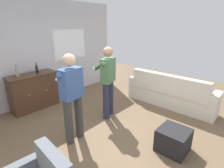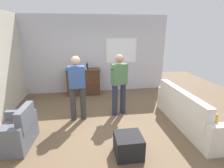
% 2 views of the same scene
% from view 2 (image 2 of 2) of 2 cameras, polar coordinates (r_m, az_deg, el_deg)
% --- Properties ---
extents(ground, '(10.40, 10.40, 0.00)m').
position_cam_2_polar(ground, '(4.50, -2.21, -13.15)').
color(ground, brown).
extents(wall_back_with_window, '(5.20, 0.15, 2.80)m').
position_cam_2_polar(wall_back_with_window, '(6.59, -4.73, 9.60)').
color(wall_back_with_window, silver).
rests_on(wall_back_with_window, ground).
extents(couch, '(0.57, 2.37, 0.92)m').
position_cam_2_polar(couch, '(4.68, 22.91, -8.55)').
color(couch, silver).
rests_on(couch, ground).
extents(armchair, '(0.71, 0.93, 0.85)m').
position_cam_2_polar(armchair, '(4.13, -28.75, -13.81)').
color(armchair, slate).
rests_on(armchair, ground).
extents(sideboard_cabinet, '(1.20, 0.49, 0.94)m').
position_cam_2_polar(sideboard_cabinet, '(6.42, -9.26, 0.70)').
color(sideboard_cabinet, '#472D1E').
rests_on(sideboard_cabinet, ground).
extents(bottle_wine_green, '(0.06, 0.06, 0.28)m').
position_cam_2_polar(bottle_wine_green, '(6.27, -8.11, 5.77)').
color(bottle_wine_green, black).
rests_on(bottle_wine_green, sideboard_cabinet).
extents(bottle_liquor_amber, '(0.07, 0.07, 0.29)m').
position_cam_2_polar(bottle_liquor_amber, '(6.35, -12.27, 5.68)').
color(bottle_liquor_amber, gray).
rests_on(bottle_liquor_amber, sideboard_cabinet).
extents(ottoman, '(0.50, 0.50, 0.41)m').
position_cam_2_polar(ottoman, '(3.48, 5.36, -19.27)').
color(ottoman, black).
rests_on(ottoman, ground).
extents(person_standing_left, '(0.56, 0.49, 1.68)m').
position_cam_2_polar(person_standing_left, '(4.49, -11.36, -0.42)').
color(person_standing_left, '#383838').
rests_on(person_standing_left, ground).
extents(person_standing_right, '(0.52, 0.52, 1.68)m').
position_cam_2_polar(person_standing_right, '(4.69, 2.27, 0.67)').
color(person_standing_right, '#282D42').
rests_on(person_standing_right, ground).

